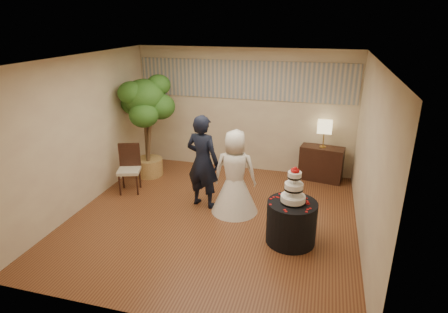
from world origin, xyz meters
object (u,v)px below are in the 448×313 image
(console, at_px, (321,163))
(side_chair, at_px, (129,169))
(groom, at_px, (203,162))
(table_lamp, at_px, (324,134))
(ficus_tree, at_px, (146,126))
(bride, at_px, (235,172))
(wedding_cake, at_px, (294,185))
(cake_table, at_px, (291,222))

(console, bearing_deg, side_chair, -146.85)
(groom, relative_size, table_lamp, 3.08)
(table_lamp, relative_size, ficus_tree, 0.25)
(groom, bearing_deg, table_lamp, -126.97)
(bride, distance_m, side_chair, 2.32)
(console, bearing_deg, bride, -118.78)
(side_chair, bearing_deg, wedding_cake, -34.68)
(bride, relative_size, table_lamp, 2.71)
(groom, distance_m, ficus_tree, 1.98)
(table_lamp, bearing_deg, side_chair, -156.24)
(ficus_tree, bearing_deg, bride, -26.44)
(table_lamp, distance_m, side_chair, 4.17)
(cake_table, relative_size, side_chair, 0.80)
(console, height_order, table_lamp, table_lamp)
(cake_table, distance_m, side_chair, 3.54)
(cake_table, relative_size, table_lamp, 1.36)
(groom, distance_m, bride, 0.65)
(bride, relative_size, cake_table, 1.99)
(side_chair, bearing_deg, table_lamp, 5.44)
(bride, xyz_separation_m, side_chair, (-2.29, 0.24, -0.29))
(cake_table, bearing_deg, ficus_tree, 150.90)
(bride, distance_m, ficus_tree, 2.58)
(groom, xyz_separation_m, ficus_tree, (-1.65, 1.06, 0.26))
(groom, height_order, console, groom)
(console, distance_m, side_chair, 4.14)
(groom, distance_m, table_lamp, 2.82)
(cake_table, xyz_separation_m, side_chair, (-3.40, 1.00, 0.14))
(side_chair, bearing_deg, cake_table, -34.68)
(cake_table, xyz_separation_m, ficus_tree, (-3.40, 1.89, 0.80))
(console, relative_size, table_lamp, 1.58)
(bride, relative_size, console, 1.72)
(wedding_cake, xyz_separation_m, table_lamp, (0.39, 2.66, 0.05))
(bride, distance_m, cake_table, 1.41)
(groom, xyz_separation_m, bride, (0.63, -0.07, -0.11))
(cake_table, xyz_separation_m, wedding_cake, (0.00, 0.00, 0.65))
(table_lamp, height_order, side_chair, table_lamp)
(cake_table, xyz_separation_m, table_lamp, (0.39, 2.66, 0.70))
(wedding_cake, bearing_deg, bride, 145.81)
(console, xyz_separation_m, ficus_tree, (-3.79, -0.77, 0.77))
(groom, relative_size, bride, 1.14)
(wedding_cake, bearing_deg, cake_table, 0.00)
(console, bearing_deg, table_lamp, 0.00)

